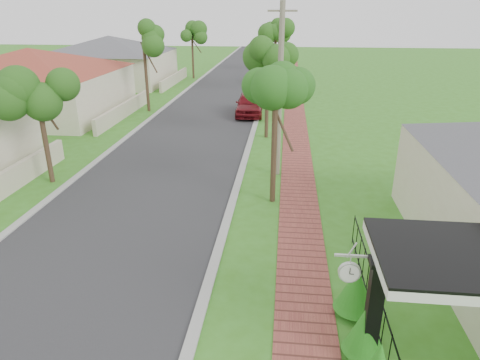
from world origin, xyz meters
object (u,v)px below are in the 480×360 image
at_px(parked_car_red, 249,104).
at_px(station_clock, 350,271).
at_px(parked_car_white, 265,76).
at_px(porch_post, 373,317).
at_px(near_tree, 275,104).
at_px(utility_pole, 280,92).

height_order(parked_car_red, station_clock, station_clock).
bearing_deg(parked_car_white, porch_post, -75.86).
height_order(parked_car_red, near_tree, near_tree).
xyz_separation_m(porch_post, near_tree, (-2.35, 8.00, 2.74)).
distance_m(porch_post, utility_pole, 11.53).
relative_size(porch_post, station_clock, 3.21).
bearing_deg(station_clock, near_tree, 103.71).
bearing_deg(station_clock, utility_pole, 99.39).
bearing_deg(utility_pole, parked_car_red, 101.22).
distance_m(parked_car_white, near_tree, 28.46).
bearing_deg(porch_post, station_clock, 141.14).
relative_size(parked_car_red, utility_pole, 0.62).
xyz_separation_m(porch_post, utility_pole, (-2.25, 11.00, 2.64)).
bearing_deg(parked_car_red, utility_pole, -81.39).
relative_size(parked_car_white, utility_pole, 0.63).
xyz_separation_m(parked_car_red, utility_pole, (2.28, -11.50, 2.97)).
height_order(parked_car_white, near_tree, near_tree).
height_order(utility_pole, station_clock, utility_pole).
distance_m(parked_car_red, utility_pole, 12.10).
distance_m(parked_car_white, utility_pole, 25.48).
bearing_deg(station_clock, parked_car_white, 95.82).
distance_m(porch_post, parked_car_white, 36.47).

